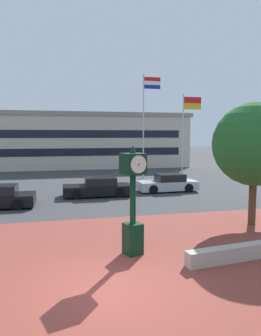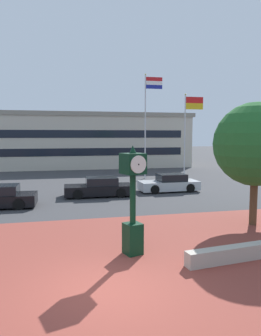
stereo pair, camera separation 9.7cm
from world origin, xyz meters
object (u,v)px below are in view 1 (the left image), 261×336
plaza_tree (257,146)px  civic_building (65,140)px  car_street_near (98,188)px  flagpole_secondary (186,126)px  car_street_distant (168,183)px  flagpole_primary (145,117)px  street_clock (133,199)px

plaza_tree → civic_building: 32.40m
car_street_near → civic_building: 23.37m
flagpole_secondary → car_street_near: bearing=-140.3°
plaza_tree → car_street_distant: (-1.02, 9.06, -3.05)m
civic_building → plaza_tree: bearing=-76.0°
civic_building → car_street_near: bearing=-86.2°
car_street_distant → flagpole_primary: flagpole_primary is taller
flagpole_primary → car_street_distant: bearing=-92.4°
street_clock → flagpole_secondary: bearing=45.0°
street_clock → civic_building: civic_building is taller
car_street_distant → flagpole_primary: (0.30, 7.23, 5.24)m
car_street_distant → flagpole_secondary: 9.54m
plaza_tree → flagpole_secondary: (3.35, 16.29, 1.38)m
car_street_distant → civic_building: 23.56m
flagpole_primary → flagpole_secondary: size_ratio=1.21×
street_clock → plaza_tree: size_ratio=0.67×
street_clock → flagpole_primary: bearing=55.6°
flagpole_primary → civic_building: flagpole_primary is taller
flagpole_secondary → car_street_distant: bearing=-121.2°
car_street_near → street_clock: bearing=-179.6°
car_street_near → car_street_distant: bearing=-80.5°
street_clock → car_street_distant: bearing=47.4°
plaza_tree → flagpole_primary: 16.45m
street_clock → plaza_tree: 7.11m
plaza_tree → car_street_distant: bearing=96.4°
street_clock → flagpole_primary: size_ratio=0.39×
car_street_distant → civic_building: (-6.79, 22.38, 2.87)m
flagpole_secondary → civic_building: 18.89m
plaza_tree → car_street_distant: size_ratio=1.29×
car_street_near → flagpole_primary: size_ratio=0.47×
plaza_tree → civic_building: bearing=104.0°
plaza_tree → flagpole_primary: size_ratio=0.57×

